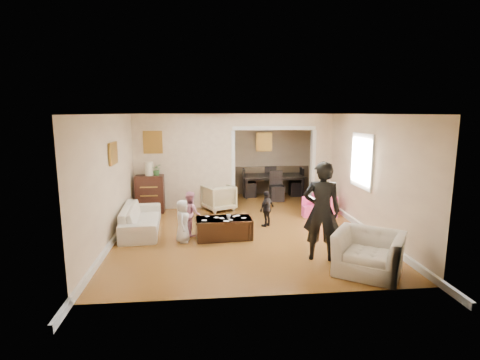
{
  "coord_description": "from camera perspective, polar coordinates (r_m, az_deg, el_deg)",
  "views": [
    {
      "loc": [
        -0.86,
        -8.48,
        2.62
      ],
      "look_at": [
        0.0,
        0.2,
        1.05
      ],
      "focal_mm": 27.9,
      "sensor_mm": 36.0,
      "label": 1
    }
  ],
  "objects": [
    {
      "name": "framed_art_partition",
      "position": [
        10.3,
        -13.18,
        5.65
      ],
      "size": [
        0.45,
        0.03,
        0.55
      ],
      "primitive_type": "cube",
      "color": "brown",
      "rests_on": "partition_left"
    },
    {
      "name": "armchair_back",
      "position": [
        10.19,
        -3.3,
        -2.7
      ],
      "size": [
        1.0,
        1.01,
        0.69
      ],
      "primitive_type": "imported",
      "rotation": [
        0.0,
        0.0,
        3.6
      ],
      "color": "#C9B78B",
      "rests_on": "ground"
    },
    {
      "name": "child_kneel_b",
      "position": [
        8.17,
        -7.55,
        -5.06
      ],
      "size": [
        0.53,
        0.58,
        0.97
      ],
      "primitive_type": "imported",
      "rotation": [
        0.0,
        0.0,
        2.01
      ],
      "color": "pink",
      "rests_on": "ground"
    },
    {
      "name": "table_lamp",
      "position": [
        10.06,
        -13.74,
        1.69
      ],
      "size": [
        0.22,
        0.22,
        0.36
      ],
      "primitive_type": "cylinder",
      "color": "beige",
      "rests_on": "dresser"
    },
    {
      "name": "play_bowl",
      "position": [
        9.76,
        13.32,
        -2.22
      ],
      "size": [
        0.24,
        0.24,
        0.06
      ],
      "primitive_type": "imported",
      "rotation": [
        0.0,
        0.0,
        -0.08
      ],
      "color": "white",
      "rests_on": "play_table"
    },
    {
      "name": "framed_art_alcove",
      "position": [
        12.11,
        3.69,
        5.84
      ],
      "size": [
        0.45,
        0.03,
        0.55
      ],
      "primitive_type": "cube",
      "color": "brown"
    },
    {
      "name": "cyan_cup",
      "position": [
        9.77,
        12.36,
        -2.09
      ],
      "size": [
        0.08,
        0.08,
        0.08
      ],
      "primitive_type": "cylinder",
      "color": "#25BBBC",
      "rests_on": "play_table"
    },
    {
      "name": "cereal_box",
      "position": [
        9.96,
        13.32,
        -1.25
      ],
      "size": [
        0.21,
        0.09,
        0.3
      ],
      "primitive_type": "cube",
      "rotation": [
        0.0,
        0.0,
        -0.08
      ],
      "color": "yellow",
      "rests_on": "play_table"
    },
    {
      "name": "framed_art_sofa_wall",
      "position": [
        8.13,
        -18.82,
        3.87
      ],
      "size": [
        0.03,
        0.55,
        0.4
      ],
      "primitive_type": "cube",
      "color": "brown"
    },
    {
      "name": "sofa",
      "position": [
        8.68,
        -14.89,
        -5.72
      ],
      "size": [
        0.91,
        2.04,
        0.58
      ],
      "primitive_type": "imported",
      "rotation": [
        0.0,
        0.0,
        1.64
      ],
      "color": "silver",
      "rests_on": "ground"
    },
    {
      "name": "play_table",
      "position": [
        9.92,
        12.75,
        -3.76
      ],
      "size": [
        0.6,
        0.6,
        0.54
      ],
      "primitive_type": "cube",
      "rotation": [
        0.0,
        0.0,
        -0.08
      ],
      "color": "#FA4292",
      "rests_on": "ground"
    },
    {
      "name": "toy_block",
      "position": [
        9.93,
        11.95,
        -1.97
      ],
      "size": [
        0.09,
        0.08,
        0.05
      ],
      "primitive_type": "cube",
      "rotation": [
        0.0,
        0.0,
        0.27
      ],
      "color": "red",
      "rests_on": "play_table"
    },
    {
      "name": "window_pane",
      "position": [
        8.9,
        18.19,
        2.79
      ],
      "size": [
        0.03,
        0.95,
        1.1
      ],
      "primitive_type": "cube",
      "color": "white",
      "rests_on": "ground"
    },
    {
      "name": "potted_plant",
      "position": [
        10.03,
        -12.6,
        1.55
      ],
      "size": [
        0.27,
        0.23,
        0.3
      ],
      "primitive_type": "imported",
      "color": "#3F7232",
      "rests_on": "dresser"
    },
    {
      "name": "partition_left",
      "position": [
        10.38,
        -8.46,
        2.79
      ],
      "size": [
        2.75,
        0.18,
        2.6
      ],
      "primitive_type": "cube",
      "color": "beige",
      "rests_on": "ground"
    },
    {
      "name": "coffee_table",
      "position": [
        7.96,
        -2.49,
        -7.38
      ],
      "size": [
        1.2,
        0.68,
        0.43
      ],
      "primitive_type": "cube",
      "rotation": [
        0.0,
        0.0,
        0.09
      ],
      "color": "#382111",
      "rests_on": "ground"
    },
    {
      "name": "armchair_front",
      "position": [
        6.61,
        19.08,
        -10.51
      ],
      "size": [
        1.4,
        1.37,
        0.69
      ],
      "primitive_type": "imported",
      "rotation": [
        0.0,
        0.0,
        -0.6
      ],
      "color": "silver",
      "rests_on": "ground"
    },
    {
      "name": "child_kneel_a",
      "position": [
        7.75,
        -8.77,
        -6.24
      ],
      "size": [
        0.32,
        0.46,
        0.89
      ],
      "primitive_type": "imported",
      "rotation": [
        0.0,
        0.0,
        1.48
      ],
      "color": "white",
      "rests_on": "ground"
    },
    {
      "name": "dresser",
      "position": [
        10.18,
        -13.58,
        -2.1
      ],
      "size": [
        0.73,
        0.41,
        1.0
      ],
      "primitive_type": "cube",
      "color": "#35170F",
      "rests_on": "ground"
    },
    {
      "name": "dining_table",
      "position": [
        11.91,
        5.05,
        -0.86
      ],
      "size": [
        1.97,
        1.15,
        0.68
      ],
      "primitive_type": "imported",
      "rotation": [
        0.0,
        0.0,
        -0.04
      ],
      "color": "black",
      "rests_on": "ground"
    },
    {
      "name": "coffee_cup",
      "position": [
        7.84,
        -1.75,
        -5.66
      ],
      "size": [
        0.1,
        0.1,
        0.09
      ],
      "primitive_type": "imported",
      "rotation": [
        0.0,
        0.0,
        0.09
      ],
      "color": "silver",
      "rests_on": "coffee_table"
    },
    {
      "name": "partition_header",
      "position": [
        10.46,
        5.21,
        9.1
      ],
      "size": [
        2.22,
        0.18,
        0.35
      ],
      "primitive_type": "cube",
      "color": "beige",
      "rests_on": "partition_right"
    },
    {
      "name": "adult_person",
      "position": [
        6.81,
        12.37,
        -4.67
      ],
      "size": [
        0.74,
        0.58,
        1.8
      ],
      "primitive_type": "imported",
      "rotation": [
        0.0,
        0.0,
        2.89
      ],
      "color": "black",
      "rests_on": "ground"
    },
    {
      "name": "child_toddler",
      "position": [
        8.73,
        4.14,
        -4.4
      ],
      "size": [
        0.5,
        0.5,
        0.84
      ],
      "primitive_type": "imported",
      "rotation": [
        0.0,
        0.0,
        -2.36
      ],
      "color": "black",
      "rests_on": "ground"
    },
    {
      "name": "craft_papers",
      "position": [
        7.9,
        -2.38,
        -5.86
      ],
      "size": [
        0.95,
        0.5,
        0.0
      ],
      "color": "white",
      "rests_on": "coffee_table"
    },
    {
      "name": "floor",
      "position": [
        8.92,
        0.13,
        -6.88
      ],
      "size": [
        7.0,
        7.0,
        0.0
      ],
      "primitive_type": "plane",
      "color": "#9B6828",
      "rests_on": "ground"
    },
    {
      "name": "partition_right",
      "position": [
        10.89,
        12.25,
        3.01
      ],
      "size": [
        0.55,
        0.18,
        2.6
      ],
      "primitive_type": "cube",
      "color": "beige",
      "rests_on": "ground"
    }
  ]
}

